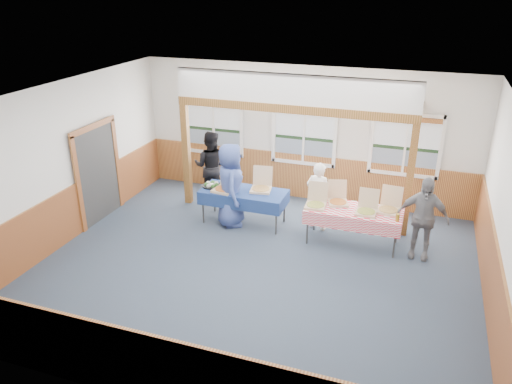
% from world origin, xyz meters
% --- Properties ---
extents(floor, '(8.00, 8.00, 0.00)m').
position_xyz_m(floor, '(0.00, 0.00, 0.00)').
color(floor, '#2C3648').
rests_on(floor, ground).
extents(ceiling, '(8.00, 8.00, 0.00)m').
position_xyz_m(ceiling, '(0.00, 0.00, 3.20)').
color(ceiling, white).
rests_on(ceiling, wall_back).
extents(wall_back, '(8.00, 0.00, 8.00)m').
position_xyz_m(wall_back, '(0.00, 3.50, 1.60)').
color(wall_back, silver).
rests_on(wall_back, floor).
extents(wall_front, '(8.00, 0.00, 8.00)m').
position_xyz_m(wall_front, '(0.00, -3.50, 1.60)').
color(wall_front, silver).
rests_on(wall_front, floor).
extents(wall_left, '(0.00, 8.00, 8.00)m').
position_xyz_m(wall_left, '(-4.00, 0.00, 1.60)').
color(wall_left, silver).
rests_on(wall_left, floor).
extents(wall_right, '(0.00, 8.00, 8.00)m').
position_xyz_m(wall_right, '(4.00, 0.00, 1.60)').
color(wall_right, silver).
rests_on(wall_right, floor).
extents(wainscot_back, '(7.98, 0.05, 1.10)m').
position_xyz_m(wainscot_back, '(0.00, 3.48, 0.55)').
color(wainscot_back, brown).
rests_on(wainscot_back, floor).
extents(wainscot_front, '(7.98, 0.05, 1.10)m').
position_xyz_m(wainscot_front, '(0.00, -3.48, 0.55)').
color(wainscot_front, brown).
rests_on(wainscot_front, floor).
extents(wainscot_left, '(0.05, 6.98, 1.10)m').
position_xyz_m(wainscot_left, '(-3.98, 0.00, 0.55)').
color(wainscot_left, brown).
rests_on(wainscot_left, floor).
extents(wainscot_right, '(0.05, 6.98, 1.10)m').
position_xyz_m(wainscot_right, '(3.98, 0.00, 0.55)').
color(wainscot_right, brown).
rests_on(wainscot_right, floor).
extents(cased_opening, '(0.06, 1.30, 2.10)m').
position_xyz_m(cased_opening, '(-3.96, 0.90, 1.05)').
color(cased_opening, '#2F2F2F').
rests_on(cased_opening, wall_left).
extents(window_left, '(1.56, 0.10, 1.46)m').
position_xyz_m(window_left, '(-2.30, 3.46, 1.68)').
color(window_left, white).
rests_on(window_left, wall_back).
extents(window_mid, '(1.56, 0.10, 1.46)m').
position_xyz_m(window_mid, '(0.00, 3.46, 1.68)').
color(window_mid, white).
rests_on(window_mid, wall_back).
extents(window_right, '(1.56, 0.10, 1.46)m').
position_xyz_m(window_right, '(2.30, 3.46, 1.68)').
color(window_right, white).
rests_on(window_right, wall_back).
extents(post_left, '(0.15, 0.15, 2.40)m').
position_xyz_m(post_left, '(-2.50, 2.30, 1.20)').
color(post_left, '#5B3E14').
rests_on(post_left, floor).
extents(post_right, '(0.15, 0.15, 2.40)m').
position_xyz_m(post_right, '(2.50, 2.30, 1.20)').
color(post_right, '#5B3E14').
rests_on(post_right, floor).
extents(cross_beam, '(5.15, 0.18, 0.18)m').
position_xyz_m(cross_beam, '(0.00, 2.30, 2.49)').
color(cross_beam, '#5B3E14').
rests_on(cross_beam, post_left).
extents(table_left, '(2.02, 1.52, 0.76)m').
position_xyz_m(table_left, '(-0.87, 1.71, 0.70)').
color(table_left, '#2F2F2F').
rests_on(table_left, floor).
extents(table_right, '(2.04, 1.34, 0.76)m').
position_xyz_m(table_right, '(1.53, 1.55, 0.70)').
color(table_right, '#2F2F2F').
rests_on(table_right, floor).
extents(pizza_box_a, '(0.49, 0.57, 0.47)m').
position_xyz_m(pizza_box_a, '(-1.26, 1.60, 0.83)').
color(pizza_box_a, '#CCAB88').
rests_on(pizza_box_a, table_left).
extents(pizza_box_b, '(0.50, 0.58, 0.46)m').
position_xyz_m(pizza_box_b, '(-0.52, 1.87, 0.83)').
color(pizza_box_b, '#CCAB88').
rests_on(pizza_box_b, table_left).
extents(pizza_box_c, '(0.43, 0.51, 0.44)m').
position_xyz_m(pizza_box_c, '(0.78, 1.45, 0.82)').
color(pizza_box_c, '#CCAB88').
rests_on(pizza_box_c, table_right).
extents(pizza_box_d, '(0.51, 0.57, 0.42)m').
position_xyz_m(pizza_box_d, '(1.17, 1.74, 0.82)').
color(pizza_box_d, '#CCAB88').
rests_on(pizza_box_d, table_right).
extents(pizza_box_e, '(0.40, 0.49, 0.43)m').
position_xyz_m(pizza_box_e, '(1.79, 1.47, 0.82)').
color(pizza_box_e, '#CCAB88').
rests_on(pizza_box_e, table_right).
extents(pizza_box_f, '(0.46, 0.55, 0.45)m').
position_xyz_m(pizza_box_f, '(2.19, 1.69, 0.82)').
color(pizza_box_f, '#CCAB88').
rests_on(pizza_box_f, table_right).
extents(veggie_tray, '(0.42, 0.42, 0.10)m').
position_xyz_m(veggie_tray, '(-1.62, 1.71, 0.79)').
color(veggie_tray, black).
rests_on(veggie_tray, table_left).
extents(drink_glass, '(0.07, 0.07, 0.15)m').
position_xyz_m(drink_glass, '(2.38, 1.30, 0.83)').
color(drink_glass, olive).
rests_on(drink_glass, table_right).
extents(woman_white, '(0.60, 0.46, 1.50)m').
position_xyz_m(woman_white, '(0.72, 1.96, 0.75)').
color(woman_white, white).
rests_on(woman_white, floor).
extents(woman_black, '(0.91, 0.75, 1.71)m').
position_xyz_m(woman_black, '(-2.06, 2.66, 0.85)').
color(woman_black, black).
rests_on(woman_black, floor).
extents(man_blue, '(0.90, 1.06, 1.84)m').
position_xyz_m(man_blue, '(-1.11, 1.56, 0.92)').
color(man_blue, '#3A4D91').
rests_on(man_blue, floor).
extents(person_grey, '(0.99, 0.47, 1.64)m').
position_xyz_m(person_grey, '(2.83, 1.45, 0.82)').
color(person_grey, slate).
rests_on(person_grey, floor).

